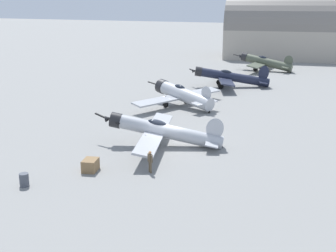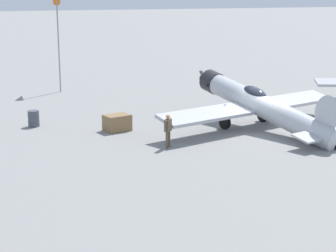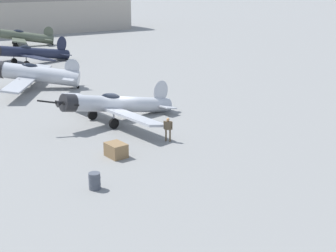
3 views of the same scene
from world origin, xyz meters
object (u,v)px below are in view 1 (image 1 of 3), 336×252
Objects in this scene: equipment_crate at (90,165)px; airplane_foreground at (162,131)px; airplane_far_line at (229,77)px; airplane_mid_apron at (182,94)px; fuel_drum at (24,180)px; ground_crew_mechanic at (150,160)px; airplane_outer_stand at (265,62)px.

airplane_foreground is at bearing -109.73° from equipment_crate.
airplane_foreground is 7.98m from equipment_crate.
airplane_far_line is 7.40× the size of equipment_crate.
airplane_mid_apron is 13.71× the size of fuel_drum.
ground_crew_mechanic is at bearing -141.89° from fuel_drum.
airplane_far_line is 12.44× the size of fuel_drum.
fuel_drum is (4.07, 40.07, -1.03)m from airplane_far_line.
equipment_crate is (2.68, 7.46, -0.91)m from airplane_foreground.
equipment_crate is at bearing -123.17° from fuel_drum.
airplane_outer_stand is 6.48× the size of ground_crew_mechanic.
airplane_mid_apron is 8.16× the size of equipment_crate.
ground_crew_mechanic is (-2.91, 34.60, -0.48)m from airplane_far_line.
equipment_crate is (1.36, 35.93, -1.04)m from airplane_far_line.
airplane_foreground is at bearing 95.69° from airplane_outer_stand.
airplane_mid_apron is (3.51, -14.42, 0.12)m from airplane_foreground.
airplane_mid_apron is 7.55× the size of ground_crew_mechanic.
airplane_mid_apron is at bearing -94.12° from fuel_drum.
airplane_far_line is 17.16m from airplane_outer_stand.
airplane_outer_stand is at bearing -72.50° from airplane_mid_apron.
airplane_outer_stand is at bearing -116.85° from airplane_far_line.
airplane_foreground is 45.51m from airplane_outer_stand.
ground_crew_mechanic is at bearing 74.59° from airplane_far_line.
airplane_mid_apron is at bearing -87.82° from equipment_crate.
fuel_drum reaches higher than equipment_crate.
airplane_foreground is 1.07× the size of airplane_far_line.
airplane_outer_stand reaches higher than ground_crew_mechanic.
airplane_mid_apron is at bearing 60.91° from airplane_far_line.
equipment_crate is 1.68× the size of fuel_drum.
airplane_outer_stand is 51.65m from ground_crew_mechanic.
airplane_outer_stand is 11.76× the size of fuel_drum.
airplane_foreground reaches higher than ground_crew_mechanic.
airplane_outer_stand reaches higher than airplane_foreground.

